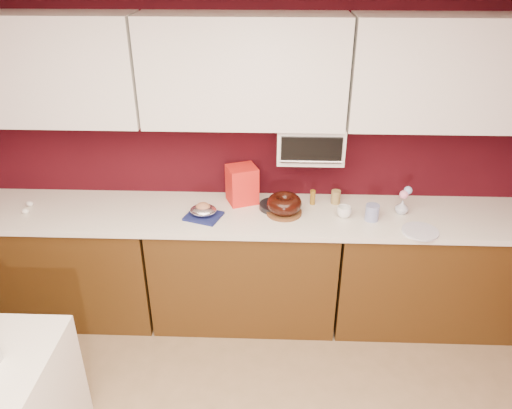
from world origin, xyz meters
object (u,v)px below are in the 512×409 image
Objects in this scene: bundt_cake at (284,204)px; pandoro_box at (242,184)px; toaster_oven at (310,141)px; foil_ham_nest at (203,210)px; blue_jar at (372,213)px; coffee_mug at (344,211)px; flower_vase at (402,206)px.

pandoro_box is at bearing 149.94° from bundt_cake.
bundt_cake is at bearing -134.69° from toaster_oven.
toaster_oven reaches higher than foil_ham_nest.
foil_ham_nest is 1.15m from blue_jar.
toaster_oven is 4.02× the size of blue_jar.
coffee_mug is at bearing 169.73° from blue_jar.
toaster_oven is at bearing 168.48° from flower_vase.
foil_ham_nest is at bearing -157.17° from pandoro_box.
pandoro_box is at bearing 172.92° from flower_vase.
toaster_oven is 4.74× the size of coffee_mug.
blue_jar is (0.18, -0.03, 0.01)m from coffee_mug.
flower_vase is (1.38, 0.11, 0.00)m from foil_ham_nest.
pandoro_box is 0.75m from coffee_mug.
flower_vase is at bearing 23.78° from blue_jar.
pandoro_box is at bearing 164.05° from coffee_mug.
bundt_cake reaches higher than flower_vase.
foil_ham_nest is at bearing -179.56° from blue_jar.
flower_vase is (0.65, -0.13, -0.42)m from toaster_oven.
foil_ham_nest is 0.67× the size of pandoro_box.
toaster_oven is 1.86× the size of bundt_cake.
blue_jar is (0.43, -0.23, -0.42)m from toaster_oven.
toaster_oven is 0.64m from blue_jar.
bundt_cake is 0.41m from coffee_mug.
blue_jar is (0.90, -0.24, -0.08)m from pandoro_box.
toaster_oven reaches higher than flower_vase.
flower_vase reaches higher than foil_ham_nest.
coffee_mug is at bearing -3.99° from bundt_cake.
blue_jar is (0.60, -0.06, -0.02)m from bundt_cake.
coffee_mug is (0.41, -0.03, -0.03)m from bundt_cake.
toaster_oven is at bearing 151.67° from blue_jar.
foil_ham_nest is at bearing -172.74° from bundt_cake.
foil_ham_nest is 0.97m from coffee_mug.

